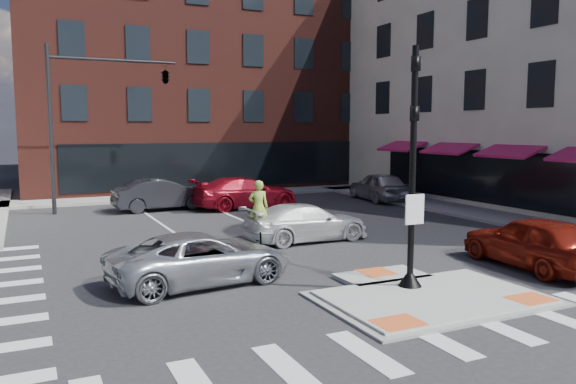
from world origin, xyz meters
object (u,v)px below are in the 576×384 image
bg_car_dark (162,194)px  bg_car_red (246,193)px  cyclist (259,224)px  silver_suv (201,258)px  white_pickup (306,222)px  red_sedan (535,242)px  bg_car_silver (379,186)px

bg_car_dark → bg_car_red: bearing=-110.1°
bg_car_dark → cyclist: size_ratio=2.08×
silver_suv → cyclist: bearing=-47.6°
bg_car_red → silver_suv: bearing=150.8°
white_pickup → cyclist: 1.96m
cyclist → bg_car_dark: bearing=-65.8°
white_pickup → bg_car_red: size_ratio=0.85×
red_sedan → silver_suv: bearing=-11.2°
white_pickup → bg_car_silver: 12.35m
silver_suv → white_pickup: (5.11, 3.87, 0.00)m
bg_car_dark → white_pickup: bearing=-167.0°
bg_car_red → cyclist: size_ratio=2.38×
red_sedan → white_pickup: 7.73m
bg_car_silver → white_pickup: bearing=50.5°
silver_suv → red_sedan: 9.67m
silver_suv → bg_car_red: size_ratio=0.89×
bg_car_silver → bg_car_red: (-7.97, 0.37, -0.01)m
bg_car_silver → bg_car_red: bg_car_silver is taller
silver_suv → bg_car_red: bg_car_red is taller
bg_car_silver → bg_car_red: size_ratio=0.86×
red_sedan → cyclist: (-6.14, 6.33, -0.01)m
bg_car_red → cyclist: (-2.97, -9.00, -0.02)m
bg_car_silver → bg_car_red: bearing=4.6°
bg_car_dark → bg_car_red: 4.20m
red_sedan → bg_car_red: size_ratio=0.84×
cyclist → white_pickup: bearing=-156.9°
silver_suv → red_sedan: size_ratio=1.06×
silver_suv → white_pickup: 6.41m
white_pickup → bg_car_silver: (8.99, 8.47, 0.13)m
red_sedan → bg_car_dark: (-7.20, 16.51, 0.01)m
cyclist → red_sedan: bearing=152.5°
white_pickup → bg_car_silver: size_ratio=0.99×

